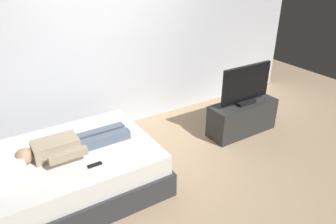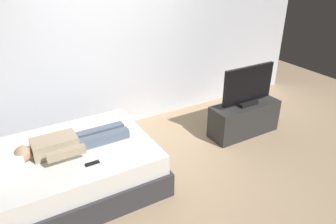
{
  "view_description": "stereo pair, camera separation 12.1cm",
  "coord_description": "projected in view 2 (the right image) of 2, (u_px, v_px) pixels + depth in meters",
  "views": [
    {
      "loc": [
        -1.69,
        -2.85,
        2.54
      ],
      "look_at": [
        0.26,
        0.27,
        0.69
      ],
      "focal_mm": 34.07,
      "sensor_mm": 36.0,
      "label": 1
    },
    {
      "loc": [
        -1.59,
        -2.91,
        2.54
      ],
      "look_at": [
        0.26,
        0.27,
        0.69
      ],
      "focal_mm": 34.07,
      "sensor_mm": 36.0,
      "label": 2
    }
  ],
  "objects": [
    {
      "name": "back_wall",
      "position": [
        135.0,
        36.0,
        4.81
      ],
      "size": [
        6.4,
        0.1,
        2.8
      ],
      "primitive_type": "cube",
      "color": "silver",
      "rests_on": "ground"
    },
    {
      "name": "tv",
      "position": [
        248.0,
        86.0,
        4.65
      ],
      "size": [
        0.88,
        0.2,
        0.59
      ],
      "color": "black",
      "rests_on": "tv_stand"
    },
    {
      "name": "tv_stand",
      "position": [
        244.0,
        119.0,
        4.89
      ],
      "size": [
        1.1,
        0.4,
        0.5
      ],
      "primitive_type": "cube",
      "color": "#2D2D2D",
      "rests_on": "ground"
    },
    {
      "name": "ground_plane",
      "position": [
        161.0,
        172.0,
        4.1
      ],
      "size": [
        10.0,
        10.0,
        0.0
      ],
      "primitive_type": "plane",
      "color": "tan"
    },
    {
      "name": "person",
      "position": [
        67.0,
        144.0,
        3.57
      ],
      "size": [
        1.26,
        0.46,
        0.18
      ],
      "color": "tan",
      "rests_on": "bed"
    },
    {
      "name": "bed",
      "position": [
        69.0,
        171.0,
        3.71
      ],
      "size": [
        2.0,
        1.45,
        0.54
      ],
      "color": "#333338",
      "rests_on": "ground"
    },
    {
      "name": "remote",
      "position": [
        92.0,
        163.0,
        3.35
      ],
      "size": [
        0.15,
        0.04,
        0.02
      ],
      "primitive_type": "cube",
      "color": "black",
      "rests_on": "bed"
    }
  ]
}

